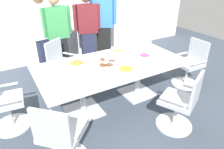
{
  "coord_description": "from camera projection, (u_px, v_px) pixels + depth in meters",
  "views": [
    {
      "loc": [
        -1.51,
        -2.57,
        2.12
      ],
      "look_at": [
        0.0,
        0.0,
        0.55
      ],
      "focal_mm": 32.4,
      "sensor_mm": 36.0,
      "label": 1
    }
  ],
  "objects": [
    {
      "name": "office_chair_1",
      "position": [
        3.0,
        105.0,
        2.86
      ],
      "size": [
        0.6,
        0.6,
        0.91
      ],
      "rotation": [
        0.0,
        0.0,
        -1.68
      ],
      "color": "silver",
      "rests_on": "ground"
    },
    {
      "name": "napkin_pile",
      "position": [
        67.0,
        83.0,
        2.67
      ],
      "size": [
        0.17,
        0.17,
        0.06
      ],
      "primitive_type": "cube",
      "color": "white",
      "rests_on": "conference_table"
    },
    {
      "name": "snack_bowl_pretzels",
      "position": [
        77.0,
        65.0,
        3.11
      ],
      "size": [
        0.23,
        0.23,
        0.11
      ],
      "color": "beige",
      "rests_on": "conference_table"
    },
    {
      "name": "snack_bowl_candy_mix",
      "position": [
        145.0,
        57.0,
        3.37
      ],
      "size": [
        0.18,
        0.18,
        0.12
      ],
      "color": "beige",
      "rests_on": "conference_table"
    },
    {
      "name": "person_standing_3",
      "position": [
        103.0,
        23.0,
        4.75
      ],
      "size": [
        0.55,
        0.43,
        1.87
      ],
      "rotation": [
        0.0,
        0.0,
        -3.72
      ],
      "color": "black",
      "rests_on": "ground"
    },
    {
      "name": "office_chair_0",
      "position": [
        62.0,
        66.0,
        3.99
      ],
      "size": [
        0.75,
        0.75,
        0.91
      ],
      "rotation": [
        0.0,
        0.0,
        -2.53
      ],
      "color": "silver",
      "rests_on": "ground"
    },
    {
      "name": "ground_plane",
      "position": [
        112.0,
        102.0,
        3.63
      ],
      "size": [
        10.0,
        10.0,
        0.01
      ],
      "primitive_type": "cube",
      "color": "#3D4754"
    },
    {
      "name": "person_standing_0",
      "position": [
        44.0,
        34.0,
        4.2
      ],
      "size": [
        0.61,
        0.3,
        1.73
      ],
      "rotation": [
        0.0,
        0.0,
        -2.94
      ],
      "color": "#232842",
      "rests_on": "ground"
    },
    {
      "name": "person_standing_1",
      "position": [
        58.0,
        34.0,
        4.26
      ],
      "size": [
        0.61,
        0.22,
        1.7
      ],
      "rotation": [
        0.0,
        0.0,
        -3.15
      ],
      "color": "black",
      "rests_on": "ground"
    },
    {
      "name": "office_chair_2",
      "position": [
        61.0,
        138.0,
        2.3
      ],
      "size": [
        0.76,
        0.76,
        0.91
      ],
      "rotation": [
        0.0,
        0.0,
        -0.79
      ],
      "color": "silver",
      "rests_on": "ground"
    },
    {
      "name": "plate_stack",
      "position": [
        143.0,
        48.0,
        3.85
      ],
      "size": [
        0.22,
        0.22,
        0.05
      ],
      "color": "white",
      "rests_on": "conference_table"
    },
    {
      "name": "conference_table",
      "position": [
        112.0,
        70.0,
        3.33
      ],
      "size": [
        2.4,
        1.2,
        0.75
      ],
      "color": "white",
      "rests_on": "ground"
    },
    {
      "name": "office_chair_4",
      "position": [
        190.0,
        66.0,
        4.01
      ],
      "size": [
        0.56,
        0.56,
        0.91
      ],
      "rotation": [
        0.0,
        0.0,
        1.53
      ],
      "color": "silver",
      "rests_on": "ground"
    },
    {
      "name": "office_chair_3",
      "position": [
        181.0,
        104.0,
        2.87
      ],
      "size": [
        0.72,
        0.72,
        0.91
      ],
      "rotation": [
        0.0,
        0.0,
        0.44
      ],
      "color": "silver",
      "rests_on": "ground"
    },
    {
      "name": "snack_bowl_chips_orange",
      "position": [
        126.0,
        70.0,
        2.97
      ],
      "size": [
        0.24,
        0.24,
        0.09
      ],
      "color": "white",
      "rests_on": "conference_table"
    },
    {
      "name": "snack_bowl_cookies",
      "position": [
        118.0,
        52.0,
        3.62
      ],
      "size": [
        0.19,
        0.19,
        0.09
      ],
      "color": "white",
      "rests_on": "conference_table"
    },
    {
      "name": "person_standing_2",
      "position": [
        88.0,
        30.0,
        4.65
      ],
      "size": [
        0.61,
        0.31,
        1.68
      ],
      "rotation": [
        0.0,
        0.0,
        -3.37
      ],
      "color": "#232842",
      "rests_on": "ground"
    },
    {
      "name": "donut_platter",
      "position": [
        106.0,
        63.0,
        3.25
      ],
      "size": [
        0.33,
        0.34,
        0.04
      ],
      "color": "white",
      "rests_on": "conference_table"
    },
    {
      "name": "office_chair_5",
      "position": [
        138.0,
        54.0,
        4.56
      ],
      "size": [
        0.7,
        0.7,
        0.91
      ],
      "rotation": [
        0.0,
        0.0,
        -4.34
      ],
      "color": "silver",
      "rests_on": "ground"
    },
    {
      "name": "back_wall",
      "position": [
        61.0,
        2.0,
        4.8
      ],
      "size": [
        8.0,
        0.1,
        2.8
      ],
      "primitive_type": "cube",
      "color": "white",
      "rests_on": "ground"
    }
  ]
}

